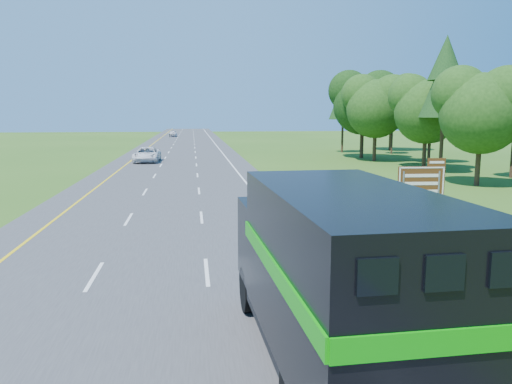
% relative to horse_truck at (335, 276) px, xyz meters
% --- Properties ---
extents(road, '(15.00, 260.00, 0.04)m').
position_rel_horse_truck_xyz_m(road, '(-4.16, 46.06, -2.11)').
color(road, '#38383A').
rests_on(road, ground).
extents(lane_markings, '(11.15, 260.00, 0.01)m').
position_rel_horse_truck_xyz_m(lane_markings, '(-4.16, 46.06, -2.08)').
color(lane_markings, yellow).
rests_on(lane_markings, road).
extents(horse_truck, '(3.07, 8.92, 3.91)m').
position_rel_horse_truck_xyz_m(horse_truck, '(0.00, 0.00, 0.00)').
color(horse_truck, black).
rests_on(horse_truck, road).
extents(white_suv, '(2.84, 5.89, 1.62)m').
position_rel_horse_truck_xyz_m(white_suv, '(-7.72, 47.03, -1.28)').
color(white_suv, silver).
rests_on(white_suv, road).
extents(far_car, '(1.97, 4.27, 1.42)m').
position_rel_horse_truck_xyz_m(far_car, '(-7.20, 110.87, -1.38)').
color(far_car, silver).
rests_on(far_car, road).
extents(exit_sign, '(2.03, 0.20, 3.44)m').
position_rel_horse_truck_xyz_m(exit_sign, '(6.93, 10.75, 0.10)').
color(exit_sign, gray).
rests_on(exit_sign, ground).
extents(delineator, '(0.09, 0.05, 1.12)m').
position_rel_horse_truck_xyz_m(delineator, '(4.32, 6.49, -1.53)').
color(delineator, red).
rests_on(delineator, ground).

